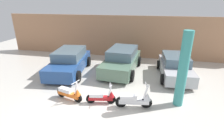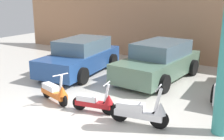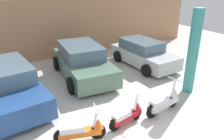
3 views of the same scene
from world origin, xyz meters
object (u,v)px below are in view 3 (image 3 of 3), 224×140
at_px(car_rear_center, 82,62).
at_px(scooter_front_right, 128,114).
at_px(scooter_front_left, 82,130).
at_px(car_rear_left, 8,85).
at_px(scooter_front_center, 165,101).
at_px(car_rear_right, 143,53).
at_px(support_column_side, 193,52).

bearing_deg(car_rear_center, scooter_front_right, 1.53).
relative_size(scooter_front_left, car_rear_left, 0.32).
bearing_deg(car_rear_center, scooter_front_left, -18.26).
bearing_deg(scooter_front_right, car_rear_center, 76.26).
relative_size(scooter_front_right, scooter_front_center, 0.84).
relative_size(scooter_front_left, scooter_front_center, 0.90).
distance_m(scooter_front_center, car_rear_right, 4.43).
bearing_deg(scooter_front_left, car_rear_left, 131.55).
height_order(car_rear_left, car_rear_right, car_rear_left).
height_order(car_rear_left, car_rear_center, car_rear_center).
xyz_separation_m(scooter_front_right, support_column_side, (3.33, 0.64, 1.31)).
distance_m(scooter_front_left, support_column_side, 5.07).
relative_size(scooter_front_left, car_rear_right, 0.36).
bearing_deg(scooter_front_left, scooter_front_center, 16.80).
bearing_deg(scooter_front_left, support_column_side, 24.35).
xyz_separation_m(scooter_front_left, support_column_side, (4.85, 0.69, 1.28)).
height_order(car_rear_left, support_column_side, support_column_side).
bearing_deg(support_column_side, car_rear_center, 132.06).
xyz_separation_m(scooter_front_right, scooter_front_center, (1.49, -0.02, 0.06)).
relative_size(scooter_front_left, scooter_front_right, 1.07).
xyz_separation_m(scooter_front_right, car_rear_right, (3.51, 3.92, 0.29)).
distance_m(scooter_front_right, car_rear_center, 4.14).
distance_m(scooter_front_right, scooter_front_center, 1.49).
height_order(scooter_front_right, car_rear_center, car_rear_center).
distance_m(scooter_front_center, car_rear_center, 4.34).
height_order(scooter_front_left, support_column_side, support_column_side).
distance_m(car_rear_center, support_column_side, 4.77).
bearing_deg(support_column_side, scooter_front_right, -169.10).
relative_size(car_rear_left, support_column_side, 1.37).
height_order(scooter_front_right, car_rear_right, car_rear_right).
bearing_deg(scooter_front_left, car_rear_right, 54.54).
distance_m(car_rear_left, support_column_side, 6.91).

